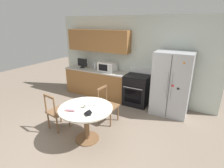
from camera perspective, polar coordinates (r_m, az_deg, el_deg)
The scene contains 15 objects.
ground_plane at distance 4.02m, azimuth -10.10°, elevation -17.52°, with size 14.00×14.00×0.00m, color gray.
back_wall at distance 5.65m, azimuth 3.32°, elevation 9.78°, with size 5.20×0.44×2.60m.
kitchen_counter at distance 6.03m, azimuth -4.94°, elevation 0.59°, with size 2.23×0.64×0.90m.
refrigerator at distance 4.94m, azimuth 18.92°, elevation 0.16°, with size 0.94×0.78×1.71m.
oven_range at distance 5.36m, azimuth 8.14°, elevation -1.81°, with size 0.71×0.68×1.08m.
microwave at distance 5.69m, azimuth -1.53°, elevation 5.73°, with size 0.55×0.38×0.29m.
countertop_tv at distance 6.20m, azimuth -9.67°, elevation 6.86°, with size 0.36×0.16×0.32m.
counter_bottle at distance 6.01m, azimuth -5.63°, elevation 6.00°, with size 0.07×0.07×0.28m.
dining_table at distance 3.70m, azimuth -8.46°, elevation -9.90°, with size 1.11×1.11×0.76m.
dining_chair_left at distance 4.30m, azimuth -17.52°, elevation -8.66°, with size 0.48×0.48×0.90m.
dining_chair_far at distance 4.39m, azimuth -1.45°, elevation -7.09°, with size 0.45×0.45×0.90m.
candle_glass at distance 3.61m, azimuth -8.64°, elevation -7.08°, with size 0.08×0.08×0.09m.
folded_napkin at distance 3.53m, azimuth -13.46°, elevation -8.27°, with size 0.19×0.10×0.05m.
wallet at distance 3.35m, azimuth -7.82°, elevation -9.45°, with size 0.17×0.17×0.07m.
mail_stack at distance 3.80m, azimuth -6.52°, elevation -5.98°, with size 0.33×0.37×0.02m.
Camera 1 is at (2.12, -2.43, 2.40)m, focal length 28.00 mm.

